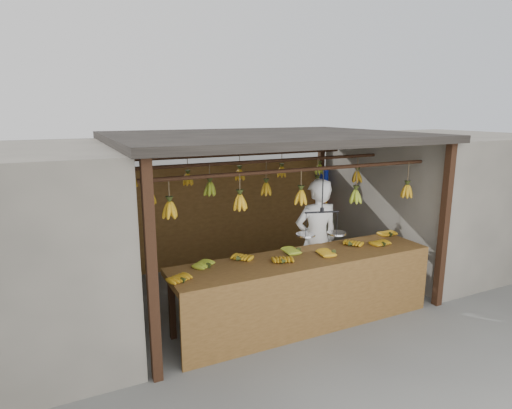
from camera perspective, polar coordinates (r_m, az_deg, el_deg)
ground at (r=6.72m, az=1.14°, el=-11.40°), size 80.00×80.00×0.00m
stall at (r=6.48m, az=-0.11°, el=5.85°), size 4.30×3.30×2.40m
neighbor_right at (r=8.56m, az=23.20°, el=0.90°), size 3.00×3.00×2.30m
counter at (r=5.47m, az=7.08°, el=-9.19°), size 3.48×0.79×0.96m
hanging_bananas at (r=6.25m, az=1.25°, el=2.51°), size 3.62×2.24×0.38m
balance_scale at (r=5.66m, az=8.71°, el=-3.40°), size 0.65×0.36×0.88m
vendor at (r=6.17m, az=8.06°, el=-4.81°), size 0.70×0.50×1.80m
bag_bundles at (r=8.48m, az=8.74°, el=0.56°), size 0.08×0.26×1.27m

